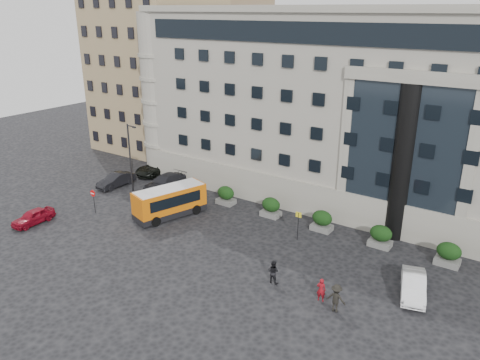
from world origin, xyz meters
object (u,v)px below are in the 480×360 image
at_px(red_truck, 199,149).
at_px(parked_car_b, 116,180).
at_px(hedge_a, 226,195).
at_px(minibus, 170,201).
at_px(white_taxi, 413,286).
at_px(hedge_d, 381,236).
at_px(parked_car_d, 158,168).
at_px(bus_stop_sign, 298,221).
at_px(pedestrian_b, 273,272).
at_px(pedestrian_a, 321,290).
at_px(parked_car_c, 165,182).
at_px(no_entry_sign, 93,197).
at_px(street_lamp, 131,160).
at_px(pedestrian_c, 336,298).
at_px(hedge_e, 448,254).
at_px(hedge_b, 271,207).
at_px(hedge_c, 322,220).
at_px(parked_car_a, 33,217).

distance_m(red_truck, parked_car_b, 12.33).
height_order(hedge_a, minibus, minibus).
bearing_deg(white_taxi, hedge_a, 148.21).
distance_m(hedge_d, parked_car_d, 27.57).
xyz_separation_m(bus_stop_sign, white_taxi, (10.24, -2.75, -1.01)).
bearing_deg(pedestrian_b, pedestrian_a, 175.77).
bearing_deg(bus_stop_sign, minibus, -168.36).
bearing_deg(parked_car_c, hedge_a, 5.58).
bearing_deg(no_entry_sign, bus_stop_sign, 18.08).
xyz_separation_m(street_lamp, no_entry_sign, (-1.06, -4.04, -2.72)).
height_order(street_lamp, pedestrian_c, street_lamp).
height_order(no_entry_sign, white_taxi, no_entry_sign).
height_order(minibus, pedestrian_b, minibus).
bearing_deg(pedestrian_a, no_entry_sign, -12.42).
xyz_separation_m(parked_car_b, pedestrian_a, (27.61, -6.83, 0.11)).
distance_m(no_entry_sign, parked_car_d, 11.90).
bearing_deg(parked_car_c, pedestrian_a, -20.02).
height_order(hedge_e, bus_stop_sign, bus_stop_sign).
bearing_deg(pedestrian_c, red_truck, -37.65).
bearing_deg(hedge_b, pedestrian_b, -58.27).
distance_m(hedge_e, parked_car_b, 33.65).
relative_size(street_lamp, pedestrian_b, 4.60).
relative_size(bus_stop_sign, parked_car_d, 0.45).
bearing_deg(parked_car_b, pedestrian_b, -13.71).
bearing_deg(parked_car_d, white_taxi, -7.87).
height_order(hedge_d, street_lamp, street_lamp).
relative_size(hedge_d, red_truck, 0.30).
bearing_deg(minibus, bus_stop_sign, 29.20).
relative_size(hedge_b, bus_stop_sign, 0.73).
distance_m(bus_stop_sign, parked_car_d, 22.06).
relative_size(hedge_c, pedestrian_b, 1.06).
bearing_deg(hedge_c, hedge_e, 0.00).
height_order(minibus, white_taxi, minibus).
relative_size(hedge_a, bus_stop_sign, 0.73).
relative_size(no_entry_sign, white_taxi, 0.53).
bearing_deg(parked_car_c, pedestrian_c, -20.00).
bearing_deg(pedestrian_b, hedge_a, -43.39).
height_order(red_truck, pedestrian_a, red_truck).
bearing_deg(bus_stop_sign, no_entry_sign, -161.92).
height_order(parked_car_b, parked_car_d, parked_car_d).
bearing_deg(hedge_b, minibus, -145.79).
xyz_separation_m(hedge_a, red_truck, (-10.90, 9.29, 0.69)).
height_order(street_lamp, red_truck, street_lamp).
xyz_separation_m(red_truck, pedestrian_b, (22.03, -18.89, -0.75)).
height_order(hedge_d, no_entry_sign, no_entry_sign).
bearing_deg(hedge_a, hedge_c, 0.00).
relative_size(hedge_b, pedestrian_b, 1.06).
relative_size(hedge_b, street_lamp, 0.23).
bearing_deg(parked_car_a, white_taxi, 12.50).
distance_m(hedge_c, parked_car_c, 18.16).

